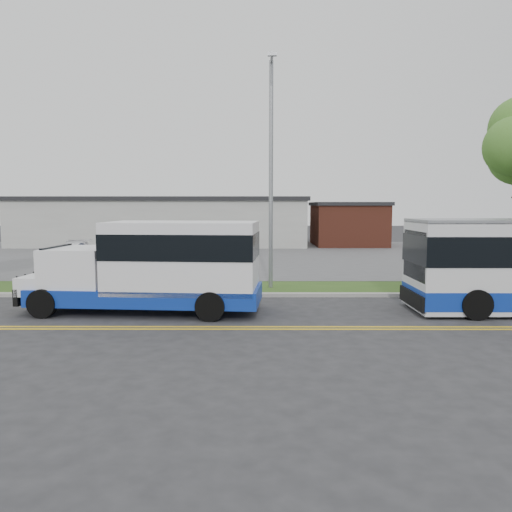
{
  "coord_description": "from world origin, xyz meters",
  "views": [
    {
      "loc": [
        2.43,
        -18.52,
        3.64
      ],
      "look_at": [
        2.37,
        1.44,
        1.6
      ],
      "focal_mm": 35.0,
      "sensor_mm": 36.0,
      "label": 1
    }
  ],
  "objects_px": {
    "streetlight_near": "(271,167)",
    "parked_car_b": "(76,252)",
    "pedestrian": "(81,263)",
    "parked_car_a": "(165,250)",
    "shuttle_bus": "(160,264)"
  },
  "relations": [
    {
      "from": "parked_car_a",
      "to": "parked_car_b",
      "type": "distance_m",
      "value": 5.48
    },
    {
      "from": "shuttle_bus",
      "to": "parked_car_a",
      "type": "relative_size",
      "value": 1.68
    },
    {
      "from": "shuttle_bus",
      "to": "parked_car_b",
      "type": "xyz_separation_m",
      "value": [
        -7.87,
        13.63,
        -0.88
      ]
    },
    {
      "from": "parked_car_b",
      "to": "pedestrian",
      "type": "bearing_deg",
      "value": -82.2
    },
    {
      "from": "pedestrian",
      "to": "shuttle_bus",
      "type": "bearing_deg",
      "value": 86.44
    },
    {
      "from": "streetlight_near",
      "to": "parked_car_a",
      "type": "height_order",
      "value": "streetlight_near"
    },
    {
      "from": "streetlight_near",
      "to": "parked_car_b",
      "type": "height_order",
      "value": "streetlight_near"
    },
    {
      "from": "shuttle_bus",
      "to": "streetlight_near",
      "type": "bearing_deg",
      "value": 53.63
    },
    {
      "from": "pedestrian",
      "to": "parked_car_b",
      "type": "distance_m",
      "value": 8.5
    },
    {
      "from": "streetlight_near",
      "to": "parked_car_b",
      "type": "relative_size",
      "value": 2.07
    },
    {
      "from": "streetlight_near",
      "to": "pedestrian",
      "type": "xyz_separation_m",
      "value": [
        -8.6,
        1.27,
        -4.22
      ]
    },
    {
      "from": "streetlight_near",
      "to": "shuttle_bus",
      "type": "bearing_deg",
      "value": -130.94
    },
    {
      "from": "streetlight_near",
      "to": "shuttle_bus",
      "type": "xyz_separation_m",
      "value": [
        -3.87,
        -4.46,
        -3.58
      ]
    },
    {
      "from": "pedestrian",
      "to": "parked_car_b",
      "type": "height_order",
      "value": "pedestrian"
    },
    {
      "from": "parked_car_a",
      "to": "parked_car_b",
      "type": "relative_size",
      "value": 1.07
    }
  ]
}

